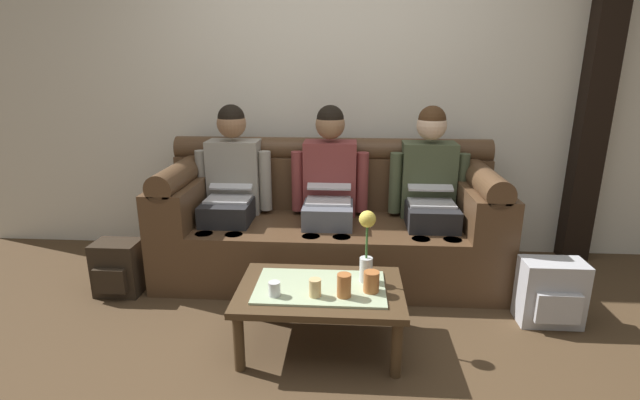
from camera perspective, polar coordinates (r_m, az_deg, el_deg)
ground_plane at (r=2.55m, az=-0.30°, el=-19.72°), size 14.00×14.00×0.00m
back_wall_patterned at (r=3.76m, az=1.61°, el=15.60°), size 6.00×0.12×2.90m
timber_pillar at (r=4.05m, az=30.97°, el=13.41°), size 0.20×0.20×2.90m
couch at (r=3.42m, az=1.11°, el=-2.96°), size 2.38×0.88×0.96m
person_left at (r=3.44m, az=-10.78°, el=1.89°), size 0.56×0.67×1.22m
person_middle at (r=3.33m, az=1.13°, el=1.72°), size 0.56×0.67×1.22m
person_right at (r=3.38m, az=13.27°, el=1.47°), size 0.56×0.67×1.22m
coffee_table at (r=2.56m, az=0.03°, el=-11.52°), size 0.89×0.59×0.36m
flower_vase at (r=2.51m, az=5.73°, el=-5.36°), size 0.09×0.09×0.40m
cup_near_left at (r=2.41m, az=2.96°, el=-10.38°), size 0.07×0.07×0.12m
cup_near_right at (r=2.47m, az=6.30°, el=-9.89°), size 0.08×0.08×0.11m
cup_far_center at (r=2.42m, az=-0.61°, el=-10.67°), size 0.06×0.06×0.09m
cup_far_left at (r=2.44m, az=-5.59°, el=-10.74°), size 0.06×0.06×0.08m
backpack_left at (r=3.44m, az=-23.43°, el=-7.68°), size 0.30×0.26×0.37m
backpack_right at (r=3.13m, az=26.38°, el=-10.17°), size 0.36×0.25×0.39m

